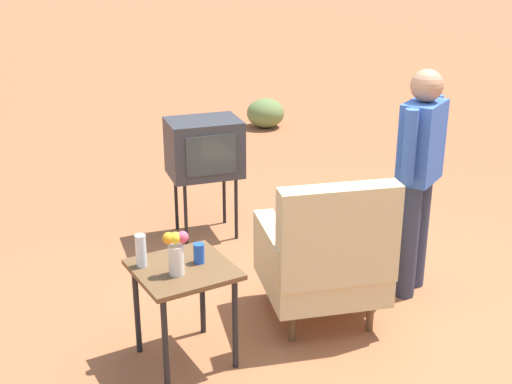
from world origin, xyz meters
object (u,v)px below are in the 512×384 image
(tv_on_stand, at_px, (204,149))
(bottle_short_clear, at_px, (141,251))
(flower_vase, at_px, (176,251))
(soda_can_blue, at_px, (199,253))
(armchair, at_px, (326,256))
(side_table, at_px, (184,281))
(person_standing, at_px, (419,170))

(tv_on_stand, distance_m, bottle_short_clear, 1.89)
(flower_vase, bearing_deg, soda_can_blue, -158.20)
(armchair, xyz_separation_m, side_table, (0.98, -0.07, 0.04))
(armchair, relative_size, side_table, 1.67)
(bottle_short_clear, bearing_deg, soda_can_blue, 157.69)
(tv_on_stand, height_order, bottle_short_clear, tv_on_stand)
(armchair, distance_m, tv_on_stand, 1.74)
(flower_vase, bearing_deg, bottle_short_clear, -55.29)
(soda_can_blue, bearing_deg, bottle_short_clear, -22.31)
(armchair, xyz_separation_m, soda_can_blue, (0.88, -0.08, 0.20))
(armchair, distance_m, bottle_short_clear, 1.23)
(armchair, height_order, bottle_short_clear, armchair)
(tv_on_stand, height_order, person_standing, person_standing)
(side_table, distance_m, tv_on_stand, 1.90)
(soda_can_blue, relative_size, flower_vase, 0.46)
(armchair, relative_size, person_standing, 0.65)
(bottle_short_clear, bearing_deg, tv_on_stand, -127.33)
(side_table, bearing_deg, person_standing, 179.42)
(person_standing, height_order, bottle_short_clear, person_standing)
(side_table, relative_size, soda_can_blue, 5.21)
(armchair, relative_size, tv_on_stand, 1.03)
(tv_on_stand, relative_size, soda_can_blue, 8.44)
(flower_vase, bearing_deg, person_standing, -178.60)
(tv_on_stand, bearing_deg, bottle_short_clear, 52.67)
(armchair, relative_size, bottle_short_clear, 5.30)
(soda_can_blue, xyz_separation_m, bottle_short_clear, (0.31, -0.13, 0.04))
(side_table, distance_m, soda_can_blue, 0.19)
(tv_on_stand, bearing_deg, soda_can_blue, 62.96)
(armchair, height_order, person_standing, person_standing)
(person_standing, bearing_deg, tv_on_stand, -62.63)
(armchair, bearing_deg, bottle_short_clear, -9.97)
(soda_can_blue, bearing_deg, tv_on_stand, -117.04)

